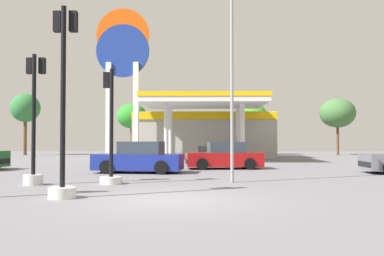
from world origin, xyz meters
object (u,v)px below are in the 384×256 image
Objects in this scene: traffic_signal_2 at (111,151)px; tree_2 at (252,120)px; tree_0 at (25,108)px; tree_1 at (132,116)px; station_pole_sign at (123,64)px; traffic_signal_1 at (63,128)px; car_1 at (224,157)px; car_2 at (139,159)px; tree_3 at (337,113)px; corner_streetlamp at (232,57)px; traffic_signal_3 at (34,137)px.

traffic_signal_2 is 0.76× the size of tree_2.
tree_1 is (10.87, -0.08, -0.83)m from tree_0.
station_pole_sign is 21.74m from traffic_signal_1.
tree_0 is (-11.84, 10.13, -2.67)m from station_pole_sign.
tree_0 is (-19.17, 19.52, 4.08)m from car_1.
car_2 is 0.75× the size of tree_3.
car_2 is 27.20m from tree_0.
tree_2 reaches higher than traffic_signal_2.
tree_2 is 0.70× the size of corner_streetlamp.
station_pole_sign is at bearing -40.56° from tree_0.
car_1 is 0.92× the size of traffic_signal_3.
station_pole_sign is 2.03× the size of tree_3.
traffic_signal_3 is 7.63m from corner_streetlamp.
traffic_signal_3 reaches higher than car_2.
corner_streetlamp is (4.88, 4.07, 2.71)m from traffic_signal_1.
car_2 is 0.69× the size of tree_0.
traffic_signal_2 reaches higher than car_2.
car_1 is 24.22m from tree_3.
car_1 is 5.07m from car_2.
station_pole_sign is at bearing -150.94° from tree_3.
tree_0 is 23.23m from tree_2.
traffic_signal_3 is at bearing 122.96° from traffic_signal_1.
traffic_signal_1 is 0.91× the size of tree_3.
station_pole_sign is 2.71× the size of car_2.
station_pole_sign reaches higher than car_2.
station_pole_sign is 10.69m from tree_1.
tree_1 is (-0.97, 10.05, -3.50)m from station_pole_sign.
tree_1 is 20.85m from tree_3.
traffic_signal_2 is 0.72× the size of tree_3.
traffic_signal_1 is at bearing -57.04° from traffic_signal_3.
traffic_signal_2 is 33.12m from tree_3.
traffic_signal_1 reaches higher than tree_1.
car_2 is 28.86m from tree_3.
car_2 is 0.82× the size of traffic_signal_1.
traffic_signal_1 reaches higher than car_1.
car_1 is 1.02× the size of traffic_signal_2.
tree_2 reaches higher than tree_1.
traffic_signal_2 is (0.50, 3.65, -0.74)m from traffic_signal_1.
station_pole_sign reaches higher than tree_3.
tree_0 reaches higher than traffic_signal_1.
car_1 is 0.78× the size of tree_2.
traffic_signal_2 is at bearing -61.75° from tree_0.
tree_1 is (-4.10, 22.27, 3.24)m from car_2.
car_1 is at bearing -121.53° from tree_3.
station_pole_sign is 2.77× the size of car_1.
car_1 is at bearing -100.70° from tree_2.
station_pole_sign is at bearing 127.99° from car_1.
tree_2 is (11.31, 11.69, -3.77)m from station_pole_sign.
tree_0 is at bearing 125.30° from corner_streetlamp.
corner_streetlamp reaches higher than tree_1.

